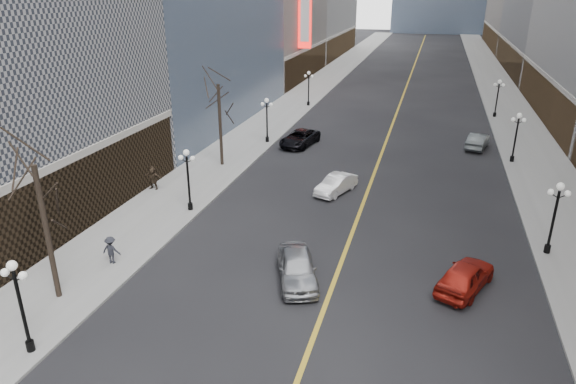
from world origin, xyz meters
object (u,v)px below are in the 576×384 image
Objects in this scene: streetlamp_west_1 at (188,174)px; streetlamp_west_2 at (267,115)px; streetlamp_east_1 at (555,211)px; car_nb_far at (300,138)px; streetlamp_west_0 at (19,298)px; car_sb_far at (478,141)px; streetlamp_east_3 at (498,94)px; car_sb_mid at (465,276)px; streetlamp_east_2 at (517,132)px; streetlamp_west_3 at (309,85)px; car_nb_near at (297,267)px; car_nb_mid at (336,184)px.

streetlamp_west_2 is at bearing 90.00° from streetlamp_west_1.
car_nb_far is (-20.15, 18.06, -2.12)m from streetlamp_east_1.
streetlamp_west_0 reaches higher than car_sb_far.
streetlamp_east_3 is 41.70m from car_sb_mid.
streetlamp_east_2 is 1.00× the size of streetlamp_east_3.
streetlamp_east_1 is 28.51m from streetlamp_west_0.
streetlamp_west_2 is 18.00m from streetlamp_west_3.
car_sb_mid is (18.64, -5.35, -2.10)m from streetlamp_west_1.
streetlamp_east_1 is 43.05m from streetlamp_west_3.
streetlamp_west_3 is at bearing -42.59° from car_sb_mid.
streetlamp_east_3 is 45.20m from car_nb_near.
car_nb_mid is (-14.17, -11.63, -2.19)m from streetlamp_east_2.
streetlamp_west_2 is at bearing -168.72° from car_nb_far.
streetlamp_east_1 is at bearing -3.49° from car_nb_mid.
streetlamp_west_1 is at bearing 7.13° from car_sb_mid.
streetlamp_west_3 reaches higher than car_nb_far.
streetlamp_east_3 is 1.00× the size of streetlamp_west_3.
car_nb_far is at bearing 83.64° from car_nb_near.
streetlamp_west_0 is 0.90× the size of car_nb_near.
streetlamp_east_2 is 1.00× the size of streetlamp_west_3.
streetlamp_west_2 is 1.05× the size of car_nb_mid.
car_nb_far is (3.45, -17.94, -2.12)m from streetlamp_west_3.
car_nb_far is at bearing -33.88° from car_sb_mid.
streetlamp_west_1 is at bearing 123.92° from car_nb_near.
streetlamp_east_1 is at bearing 0.00° from streetlamp_west_1.
car_sb_mid is (-4.96, -23.35, -2.10)m from streetlamp_east_2.
car_nb_near is (9.80, -24.99, -2.05)m from streetlamp_west_2.
streetlamp_west_3 reaches higher than car_sb_far.
streetlamp_west_1 is 0.81× the size of car_nb_far.
streetlamp_east_2 reaches higher than car_sb_far.
streetlamp_west_3 is 31.17m from car_nb_mid.
car_nb_near is at bearing 33.65° from car_sb_mid.
streetlamp_east_2 and streetlamp_west_2 have the same top height.
car_nb_mid is (-14.17, 6.37, -2.19)m from streetlamp_east_1.
streetlamp_east_1 is at bearing 34.14° from streetlamp_west_0.
streetlamp_west_1 reaches higher than car_nb_far.
streetlamp_east_2 is 0.97× the size of car_sb_far.
streetlamp_west_3 is at bearing 111.13° from car_nb_far.
car_nb_near is at bearing -68.59° from streetlamp_west_2.
streetlamp_west_1 is 36.00m from streetlamp_west_3.
streetlamp_west_0 is at bearing -85.55° from car_nb_far.
streetlamp_east_2 is 1.05× the size of car_nb_mid.
streetlamp_east_2 is at bearing -90.00° from streetlamp_east_3.
streetlamp_east_1 is 1.00× the size of streetlamp_west_2.
car_sb_mid is (-4.96, -5.35, -2.10)m from streetlamp_east_1.
streetlamp_west_3 is at bearing 123.25° from streetlamp_east_1.
streetlamp_west_1 is at bearing -90.00° from streetlamp_west_2.
streetlamp_east_2 is 28.62m from car_nb_near.
car_nb_mid is at bearing -140.64° from streetlamp_east_2.
streetlamp_east_1 is at bearing -56.75° from streetlamp_west_3.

